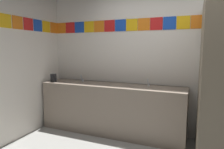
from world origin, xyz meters
The scene contains 6 objects.
wall_back centered at (0.00, 1.52, 1.37)m, with size 4.57×0.09×2.73m.
vanity_counter centered at (-0.94, 1.20, 0.45)m, with size 2.59×0.56×0.88m.
faucet_left centered at (-1.59, 1.29, 0.94)m, with size 0.04×0.10×0.14m.
faucet_right centered at (-0.29, 1.29, 0.94)m, with size 0.04×0.10×0.14m.
soap_dispenser centered at (-2.07, 1.04, 0.96)m, with size 0.09×0.09×0.16m.
stall_divider centered at (0.67, 0.52, 1.07)m, with size 0.92×1.43×2.13m.
Camera 1 is at (0.43, -2.05, 1.52)m, focal length 32.32 mm.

